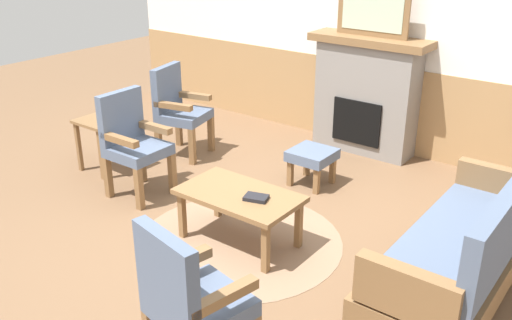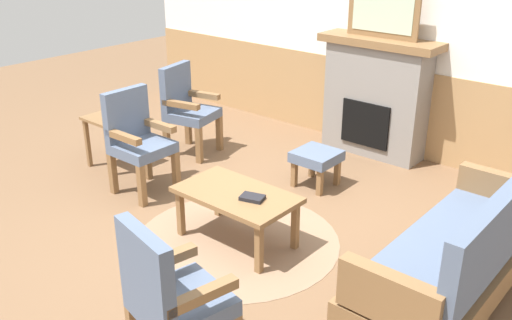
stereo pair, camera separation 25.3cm
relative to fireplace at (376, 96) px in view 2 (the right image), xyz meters
The scene contains 13 objects.
ground_plane 2.44m from the fireplace, 90.00° to the right, with size 14.00×14.00×0.00m, color brown.
wall_back 0.70m from the fireplace, 90.00° to the left, with size 7.20×0.14×2.70m.
fireplace is the anchor object (origin of this frame).
framed_picture 0.91m from the fireplace, 90.00° to the left, with size 0.80×0.04×0.56m.
couch 2.77m from the fireplace, 49.29° to the right, with size 0.70×1.80×0.98m.
coffee_table 2.41m from the fireplace, 86.79° to the right, with size 0.96×0.56×0.44m.
round_rug 2.48m from the fireplace, 86.79° to the right, with size 1.67×1.67×0.01m, color #896B51.
book_on_table 2.43m from the fireplace, 82.68° to the right, with size 0.18×0.12×0.03m, color black.
footstool 1.18m from the fireplace, 88.99° to the right, with size 0.40×0.40×0.36m.
armchair_near_fireplace 2.59m from the fireplace, 117.98° to the right, with size 0.49×0.49×0.98m.
armchair_by_window_left 2.06m from the fireplace, 139.94° to the right, with size 0.58×0.58×0.98m.
armchair_front_left 3.79m from the fireplace, 77.28° to the right, with size 0.57×0.57×0.98m.
side_table 2.83m from the fireplace, 131.98° to the right, with size 0.44×0.44×0.55m.
Camera 2 is at (2.83, -2.97, 2.41)m, focal length 39.65 mm.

